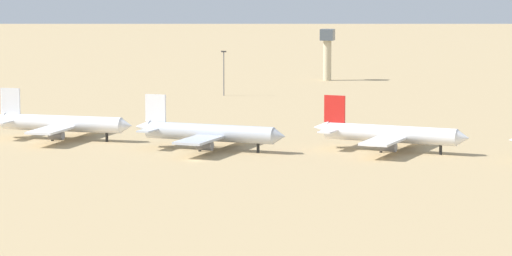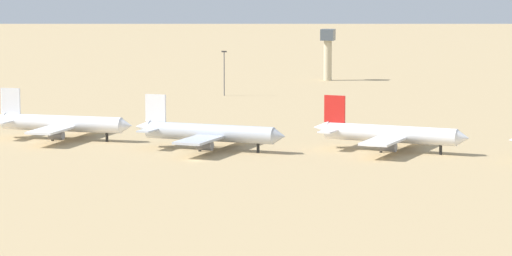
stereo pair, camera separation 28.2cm
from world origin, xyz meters
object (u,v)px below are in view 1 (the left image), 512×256
object	(u,v)px
parked_jet_red_5	(389,134)
light_pole_west	(224,70)
control_tower	(327,49)
parked_jet_white_3	(60,123)
parked_jet_white_4	(208,133)

from	to	relation	value
parked_jet_red_5	light_pole_west	world-z (taller)	light_pole_west
control_tower	light_pole_west	bearing A→B (deg)	-109.04
parked_jet_white_3	parked_jet_red_5	xyz separation A→B (m)	(85.78, 0.04, 0.01)
light_pole_west	parked_jet_red_5	bearing A→B (deg)	-57.95
parked_jet_white_4	light_pole_west	distance (m)	132.96
parked_jet_red_5	control_tower	bearing A→B (deg)	115.29
parked_jet_white_3	parked_jet_white_4	size ratio (longest dim) A/B	0.99
control_tower	parked_jet_red_5	bearing A→B (deg)	-74.59
parked_jet_white_4	light_pole_west	bearing A→B (deg)	110.86
parked_jet_white_4	control_tower	bearing A→B (deg)	99.40
parked_jet_white_3	light_pole_west	bearing A→B (deg)	86.85
parked_jet_white_3	parked_jet_white_4	world-z (taller)	parked_jet_white_4
parked_jet_white_3	light_pole_west	world-z (taller)	light_pole_west
parked_jet_red_5	light_pole_west	distance (m)	141.95
parked_jet_white_3	parked_jet_red_5	size ratio (longest dim) A/B	1.00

